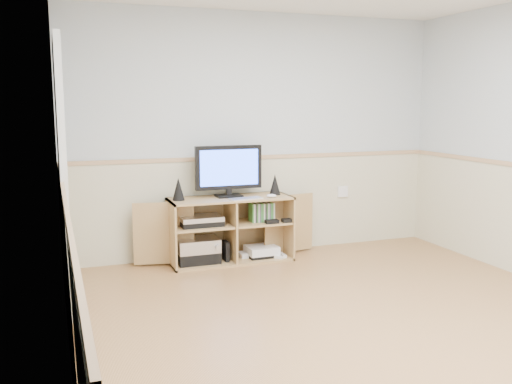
{
  "coord_description": "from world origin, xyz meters",
  "views": [
    {
      "loc": [
        -2.04,
        -3.36,
        1.59
      ],
      "look_at": [
        -0.4,
        1.2,
        0.82
      ],
      "focal_mm": 40.0,
      "sensor_mm": 36.0,
      "label": 1
    }
  ],
  "objects_px": {
    "monitor": "(229,169)",
    "keyboard": "(246,199)",
    "game_consoles": "(260,252)",
    "media_cabinet": "(229,228)"
  },
  "relations": [
    {
      "from": "monitor",
      "to": "keyboard",
      "type": "xyz_separation_m",
      "value": [
        0.12,
        -0.19,
        -0.27
      ]
    },
    {
      "from": "monitor",
      "to": "game_consoles",
      "type": "bearing_deg",
      "value": -10.91
    },
    {
      "from": "monitor",
      "to": "media_cabinet",
      "type": "bearing_deg",
      "value": 90.0
    },
    {
      "from": "monitor",
      "to": "game_consoles",
      "type": "distance_m",
      "value": 0.92
    },
    {
      "from": "game_consoles",
      "to": "media_cabinet",
      "type": "bearing_deg",
      "value": 167.93
    },
    {
      "from": "keyboard",
      "to": "media_cabinet",
      "type": "bearing_deg",
      "value": 113.33
    },
    {
      "from": "media_cabinet",
      "to": "keyboard",
      "type": "height_order",
      "value": "keyboard"
    },
    {
      "from": "monitor",
      "to": "keyboard",
      "type": "distance_m",
      "value": 0.35
    },
    {
      "from": "monitor",
      "to": "game_consoles",
      "type": "relative_size",
      "value": 1.51
    },
    {
      "from": "keyboard",
      "to": "game_consoles",
      "type": "bearing_deg",
      "value": 25.16
    }
  ]
}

